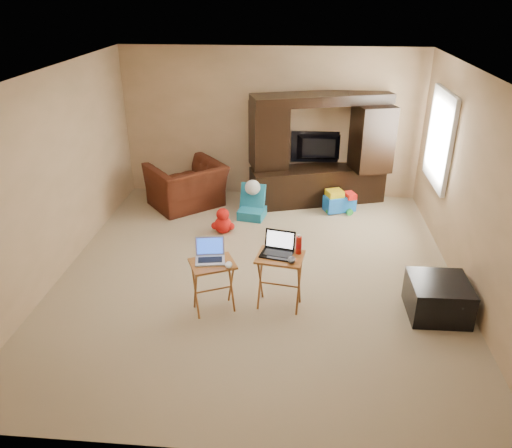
# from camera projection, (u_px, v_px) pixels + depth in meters

# --- Properties ---
(floor) EXTENTS (5.50, 5.50, 0.00)m
(floor) POSITION_uv_depth(u_px,v_px,m) (257.00, 273.00, 6.46)
(floor) COLOR tan
(floor) RESTS_ON ground
(ceiling) EXTENTS (5.50, 5.50, 0.00)m
(ceiling) POSITION_uv_depth(u_px,v_px,m) (258.00, 74.00, 5.37)
(ceiling) COLOR silver
(ceiling) RESTS_ON ground
(wall_back) EXTENTS (5.00, 0.00, 5.00)m
(wall_back) POSITION_uv_depth(u_px,v_px,m) (271.00, 124.00, 8.38)
(wall_back) COLOR tan
(wall_back) RESTS_ON ground
(wall_front) EXTENTS (5.00, 0.00, 5.00)m
(wall_front) POSITION_uv_depth(u_px,v_px,m) (224.00, 325.00, 3.45)
(wall_front) COLOR tan
(wall_front) RESTS_ON ground
(wall_left) EXTENTS (0.00, 5.50, 5.50)m
(wall_left) POSITION_uv_depth(u_px,v_px,m) (54.00, 176.00, 6.11)
(wall_left) COLOR tan
(wall_left) RESTS_ON ground
(wall_right) EXTENTS (0.00, 5.50, 5.50)m
(wall_right) POSITION_uv_depth(u_px,v_px,m) (474.00, 189.00, 5.72)
(wall_right) COLOR tan
(wall_right) RESTS_ON ground
(window_pane) EXTENTS (0.00, 1.20, 1.20)m
(window_pane) POSITION_uv_depth(u_px,v_px,m) (441.00, 139.00, 7.04)
(window_pane) COLOR white
(window_pane) RESTS_ON ground
(window_frame) EXTENTS (0.06, 1.14, 1.34)m
(window_frame) POSITION_uv_depth(u_px,v_px,m) (440.00, 139.00, 7.05)
(window_frame) COLOR white
(window_frame) RESTS_ON ground
(entertainment_center) EXTENTS (2.30, 1.18, 1.83)m
(entertainment_center) POSITION_uv_depth(u_px,v_px,m) (319.00, 150.00, 8.18)
(entertainment_center) COLOR black
(entertainment_center) RESTS_ON floor
(television) EXTENTS (0.93, 0.17, 0.53)m
(television) POSITION_uv_depth(u_px,v_px,m) (319.00, 148.00, 8.40)
(television) COLOR black
(television) RESTS_ON entertainment_center
(recliner) EXTENTS (1.49, 1.47, 0.73)m
(recliner) POSITION_uv_depth(u_px,v_px,m) (187.00, 186.00, 8.25)
(recliner) COLOR #4A1C0F
(recliner) RESTS_ON floor
(child_rocker) EXTENTS (0.48, 0.52, 0.53)m
(child_rocker) POSITION_uv_depth(u_px,v_px,m) (252.00, 202.00, 7.87)
(child_rocker) COLOR #1A718F
(child_rocker) RESTS_ON floor
(plush_toy) EXTENTS (0.36, 0.30, 0.40)m
(plush_toy) POSITION_uv_depth(u_px,v_px,m) (223.00, 221.00, 7.41)
(plush_toy) COLOR red
(plush_toy) RESTS_ON floor
(push_toy) EXTENTS (0.60, 0.52, 0.38)m
(push_toy) POSITION_uv_depth(u_px,v_px,m) (340.00, 201.00, 8.12)
(push_toy) COLOR blue
(push_toy) RESTS_ON floor
(ottoman) EXTENTS (0.65, 0.65, 0.42)m
(ottoman) POSITION_uv_depth(u_px,v_px,m) (438.00, 298.00, 5.58)
(ottoman) COLOR black
(ottoman) RESTS_ON floor
(tray_table_left) EXTENTS (0.59, 0.54, 0.62)m
(tray_table_left) POSITION_uv_depth(u_px,v_px,m) (213.00, 287.00, 5.60)
(tray_table_left) COLOR #A95F29
(tray_table_left) RESTS_ON floor
(tray_table_right) EXTENTS (0.57, 0.48, 0.66)m
(tray_table_right) POSITION_uv_depth(u_px,v_px,m) (280.00, 281.00, 5.66)
(tray_table_right) COLOR #A95929
(tray_table_right) RESTS_ON floor
(laptop_left) EXTENTS (0.36, 0.32, 0.24)m
(laptop_left) POSITION_uv_depth(u_px,v_px,m) (210.00, 252.00, 5.45)
(laptop_left) COLOR #B2B1B6
(laptop_left) RESTS_ON tray_table_left
(laptop_right) EXTENTS (0.40, 0.35, 0.24)m
(laptop_right) POSITION_uv_depth(u_px,v_px,m) (277.00, 245.00, 5.48)
(laptop_right) COLOR black
(laptop_right) RESTS_ON tray_table_right
(mouse_left) EXTENTS (0.09, 0.13, 0.05)m
(mouse_left) POSITION_uv_depth(u_px,v_px,m) (229.00, 265.00, 5.38)
(mouse_left) COLOR white
(mouse_left) RESTS_ON tray_table_left
(mouse_right) EXTENTS (0.10, 0.14, 0.05)m
(mouse_right) POSITION_uv_depth(u_px,v_px,m) (292.00, 260.00, 5.38)
(mouse_right) COLOR #393A3E
(mouse_right) RESTS_ON tray_table_right
(water_bottle) EXTENTS (0.07, 0.07, 0.20)m
(water_bottle) POSITION_uv_depth(u_px,v_px,m) (299.00, 245.00, 5.53)
(water_bottle) COLOR red
(water_bottle) RESTS_ON tray_table_right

